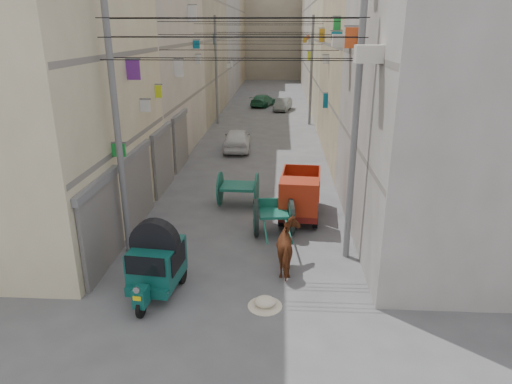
# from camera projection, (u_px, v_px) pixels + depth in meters

# --- Properties ---
(building_row_left) EXTENTS (8.00, 62.00, 14.00)m
(building_row_left) POSITION_uv_depth(u_px,v_px,m) (175.00, 36.00, 39.82)
(building_row_left) COLOR beige
(building_row_left) RESTS_ON ground
(building_row_right) EXTENTS (8.00, 62.00, 14.00)m
(building_row_right) POSITION_uv_depth(u_px,v_px,m) (360.00, 36.00, 38.98)
(building_row_right) COLOR #9D9793
(building_row_right) RESTS_ON ground
(end_cap_building) EXTENTS (22.00, 10.00, 13.00)m
(end_cap_building) POSITION_uv_depth(u_px,v_px,m) (274.00, 33.00, 69.35)
(end_cap_building) COLOR tan
(end_cap_building) RESTS_ON ground
(shutters_left) EXTENTS (0.18, 14.40, 2.88)m
(shutters_left) POSITION_uv_depth(u_px,v_px,m) (152.00, 170.00, 18.95)
(shutters_left) COLOR #4C4C51
(shutters_left) RESTS_ON ground
(signboards) EXTENTS (8.22, 40.52, 5.67)m
(signboards) POSITION_uv_depth(u_px,v_px,m) (259.00, 89.00, 28.70)
(signboards) COLOR silver
(signboards) RESTS_ON ground
(ac_units) EXTENTS (0.70, 6.55, 3.35)m
(ac_units) POSITION_uv_depth(u_px,v_px,m) (356.00, 15.00, 14.01)
(ac_units) COLOR #BAB4A7
(ac_units) RESTS_ON ground
(utility_poles) EXTENTS (7.40, 22.20, 8.00)m
(utility_poles) POSITION_uv_depth(u_px,v_px,m) (255.00, 89.00, 24.13)
(utility_poles) COLOR slate
(utility_poles) RESTS_ON ground
(overhead_cables) EXTENTS (7.40, 22.52, 1.12)m
(overhead_cables) POSITION_uv_depth(u_px,v_px,m) (252.00, 35.00, 20.75)
(overhead_cables) COLOR black
(overhead_cables) RESTS_ON ground
(auto_rickshaw) EXTENTS (1.53, 2.43, 1.67)m
(auto_rickshaw) POSITION_uv_depth(u_px,v_px,m) (156.00, 261.00, 12.58)
(auto_rickshaw) COLOR black
(auto_rickshaw) RESTS_ON ground
(tonga_cart) EXTENTS (1.53, 3.08, 1.35)m
(tonga_cart) POSITION_uv_depth(u_px,v_px,m) (273.00, 217.00, 16.26)
(tonga_cart) COLOR black
(tonga_cart) RESTS_ON ground
(mini_truck) EXTENTS (1.73, 3.40, 1.85)m
(mini_truck) POSITION_uv_depth(u_px,v_px,m) (300.00, 198.00, 17.50)
(mini_truck) COLOR black
(mini_truck) RESTS_ON ground
(second_cart) EXTENTS (1.69, 1.51, 1.43)m
(second_cart) POSITION_uv_depth(u_px,v_px,m) (238.00, 188.00, 18.99)
(second_cart) COLOR #125142
(second_cart) RESTS_ON ground
(feed_sack) EXTENTS (0.58, 0.46, 0.29)m
(feed_sack) POSITION_uv_depth(u_px,v_px,m) (265.00, 302.00, 12.17)
(feed_sack) COLOR beige
(feed_sack) RESTS_ON ground
(horse) EXTENTS (0.93, 1.83, 1.50)m
(horse) POSITION_uv_depth(u_px,v_px,m) (290.00, 248.00, 13.82)
(horse) COLOR #5B3515
(horse) RESTS_ON ground
(distant_car_white) EXTENTS (1.74, 3.97, 1.33)m
(distant_car_white) POSITION_uv_depth(u_px,v_px,m) (237.00, 139.00, 27.84)
(distant_car_white) COLOR silver
(distant_car_white) RESTS_ON ground
(distant_car_grey) EXTENTS (1.82, 3.57, 1.12)m
(distant_car_grey) POSITION_uv_depth(u_px,v_px,m) (283.00, 104.00, 41.59)
(distant_car_grey) COLOR slate
(distant_car_grey) RESTS_ON ground
(distant_car_green) EXTENTS (2.60, 4.13, 1.12)m
(distant_car_green) POSITION_uv_depth(u_px,v_px,m) (263.00, 100.00, 43.85)
(distant_car_green) COLOR #21623F
(distant_car_green) RESTS_ON ground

